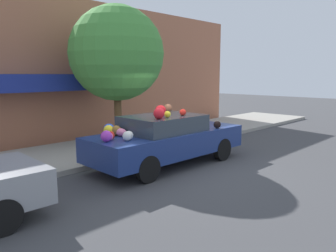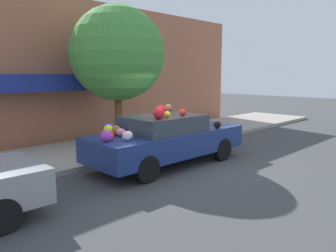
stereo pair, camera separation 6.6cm
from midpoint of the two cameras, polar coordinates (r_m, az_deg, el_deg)
ground_plane at (r=9.02m, az=-0.03°, el=-6.71°), size 60.00×60.00×0.00m
sidewalk_curb at (r=11.01m, az=-10.14°, el=-3.62°), size 24.00×3.20×0.14m
building_facade at (r=12.57m, az=-16.74°, el=9.08°), size 18.00×1.20×5.16m
street_tree at (r=10.99m, az=-9.12°, el=12.34°), size 3.07×3.07×4.52m
fire_hydrant at (r=11.78m, az=2.62°, el=-0.62°), size 0.20×0.20×0.70m
art_car at (r=8.84m, az=-0.48°, el=-2.13°), size 4.60×1.79×1.64m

